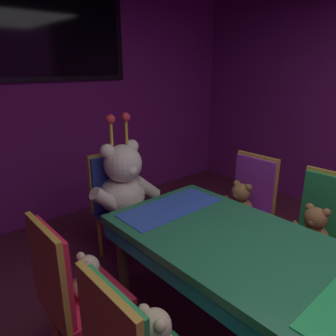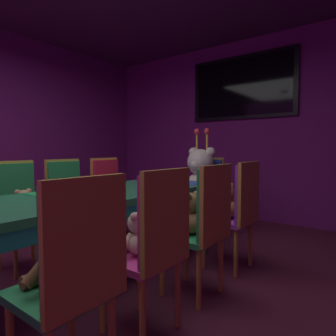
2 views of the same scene
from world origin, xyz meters
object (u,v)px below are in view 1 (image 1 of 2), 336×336
object	(u,v)px
chair_right_4	(249,199)
wall_tv	(50,32)
chair_right_3	(322,223)
throne_chair	(115,195)
teddy_right_3	(313,230)
chair_left_4	(65,286)
king_teddy_bear	(124,185)
teddy_right_4	(240,203)
teddy_left_4	(90,278)

from	to	relation	value
chair_right_4	wall_tv	bearing A→B (deg)	-66.20
chair_right_3	throne_chair	world-z (taller)	same
teddy_right_3	throne_chair	bearing A→B (deg)	-64.27
throne_chair	wall_tv	xyz separation A→B (m)	(0.00, 1.06, 1.45)
chair_right_3	chair_right_4	distance (m)	0.63
chair_left_4	chair_right_4	bearing A→B (deg)	0.71
king_teddy_bear	wall_tv	xyz separation A→B (m)	(-0.00, 1.23, 1.31)
teddy_right_3	teddy_right_4	world-z (taller)	teddy_right_4
chair_left_4	king_teddy_bear	bearing A→B (deg)	39.58
throne_chair	chair_right_4	bearing A→B (deg)	44.36
teddy_right_3	king_teddy_bear	world-z (taller)	king_teddy_bear
throne_chair	king_teddy_bear	size ratio (longest dim) A/B	1.10
teddy_right_3	teddy_right_4	bearing A→B (deg)	-88.33
chair_right_3	king_teddy_bear	xyz separation A→B (m)	(-0.87, 1.33, 0.15)
teddy_right_4	wall_tv	bearing A→B (deg)	-69.94
chair_right_3	chair_right_4	xyz separation A→B (m)	(-0.02, 0.63, 0.00)
teddy_right_4	wall_tv	xyz separation A→B (m)	(-0.70, 1.93, 1.45)
teddy_right_3	throne_chair	size ratio (longest dim) A/B	0.34
teddy_left_4	teddy_right_3	world-z (taller)	teddy_right_3
chair_right_4	teddy_right_4	distance (m)	0.15
wall_tv	chair_right_4	bearing A→B (deg)	-66.20
wall_tv	teddy_right_4	bearing A→B (deg)	-69.94
chair_right_4	wall_tv	size ratio (longest dim) A/B	0.59
chair_right_3	throne_chair	xyz separation A→B (m)	(-0.87, 1.50, 0.00)
chair_right_4	teddy_right_4	world-z (taller)	chair_right_4
teddy_left_4	teddy_right_4	bearing A→B (deg)	0.85
chair_right_3	teddy_right_4	size ratio (longest dim) A/B	2.87
teddy_left_4	chair_right_3	bearing A→B (deg)	-20.82
chair_right_3	chair_right_4	world-z (taller)	same
chair_left_4	teddy_left_4	bearing A→B (deg)	0.00
chair_left_4	teddy_right_4	world-z (taller)	chair_left_4
chair_right_3	teddy_right_4	xyz separation A→B (m)	(-0.16, 0.63, 0.00)
teddy_right_4	throne_chair	world-z (taller)	throne_chair
chair_right_4	king_teddy_bear	xyz separation A→B (m)	(-0.85, 0.70, 0.15)
chair_right_4	king_teddy_bear	bearing A→B (deg)	-39.47
chair_right_4	chair_left_4	bearing A→B (deg)	0.71
teddy_right_3	throne_chair	world-z (taller)	throne_chair
chair_right_4	king_teddy_bear	world-z (taller)	king_teddy_bear
chair_right_3	throne_chair	size ratio (longest dim) A/B	1.00
chair_right_4	teddy_right_3	bearing A→B (deg)	78.50
teddy_left_4	teddy_right_3	size ratio (longest dim) A/B	0.83
chair_left_4	throne_chair	bearing A→B (deg)	45.58
teddy_right_4	chair_right_4	bearing A→B (deg)	-180.00
teddy_left_4	wall_tv	xyz separation A→B (m)	(0.73, 1.95, 1.48)
teddy_right_4	teddy_right_3	bearing A→B (deg)	91.67
teddy_right_4	throne_chair	xyz separation A→B (m)	(-0.70, 0.87, -0.00)
chair_right_3	teddy_right_3	xyz separation A→B (m)	(-0.15, 0.00, -0.00)
teddy_right_4	wall_tv	world-z (taller)	wall_tv
chair_right_4	throne_chair	world-z (taller)	same
king_teddy_bear	wall_tv	world-z (taller)	wall_tv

